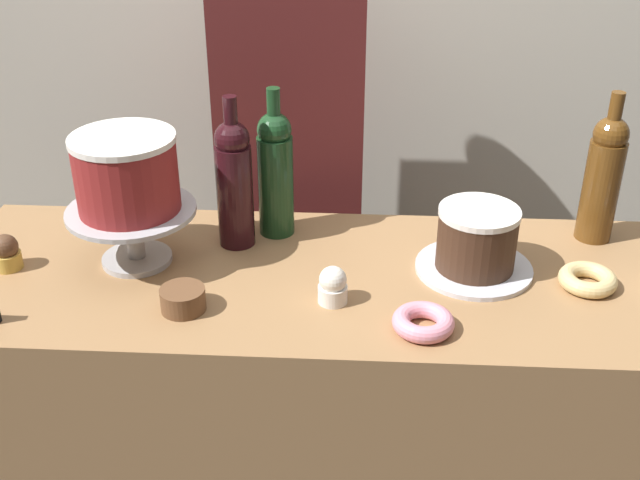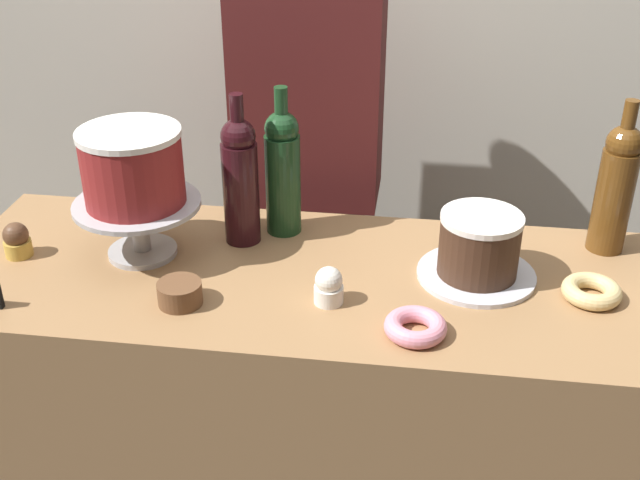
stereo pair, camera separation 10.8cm
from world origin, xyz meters
name	(u,v)px [view 2 (the right image)]	position (x,y,z in m)	size (l,w,h in m)	color
display_counter	(320,448)	(0.00, 0.00, 0.46)	(1.52, 0.54, 0.92)	#997047
cake_stand_pedestal	(139,218)	(-0.38, 0.03, 1.01)	(0.26, 0.26, 0.12)	#B2B2B7
white_layer_cake	(132,167)	(-0.38, 0.03, 1.12)	(0.20, 0.20, 0.15)	maroon
silver_serving_platter	(476,274)	(0.31, 0.04, 0.93)	(0.23, 0.23, 0.01)	silver
chocolate_round_cake	(479,244)	(0.31, 0.04, 1.00)	(0.16, 0.16, 0.13)	#3D2619
wine_bottle_amber	(616,186)	(0.58, 0.19, 1.07)	(0.08, 0.08, 0.33)	#5B3814
wine_bottle_dark_red	(240,178)	(-0.18, 0.12, 1.07)	(0.08, 0.08, 0.33)	black
wine_bottle_green	(283,170)	(-0.10, 0.18, 1.07)	(0.08, 0.08, 0.33)	#193D1E
cupcake_chocolate	(17,241)	(-0.63, -0.01, 0.96)	(0.06, 0.06, 0.07)	gold
cupcake_vanilla	(329,286)	(0.03, -0.09, 0.96)	(0.06, 0.06, 0.07)	white
donut_pink	(415,327)	(0.19, -0.17, 0.94)	(0.11, 0.11, 0.03)	pink
donut_glazed	(591,291)	(0.52, -0.01, 0.94)	(0.11, 0.11, 0.03)	#E0C17F
cookie_stack	(180,293)	(-0.25, -0.14, 0.94)	(0.08, 0.08, 0.04)	brown
barista_figure	(309,196)	(-0.10, 0.52, 0.84)	(0.36, 0.22, 1.60)	black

